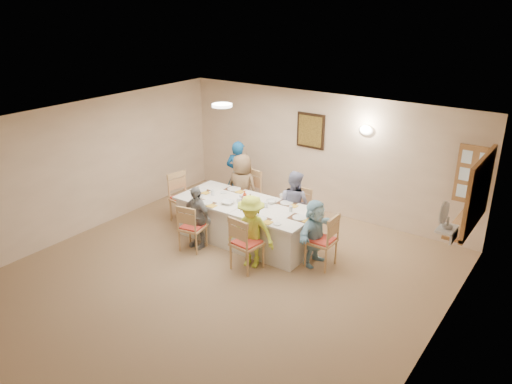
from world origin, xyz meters
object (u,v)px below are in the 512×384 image
Objects in this scene: dining_table at (246,222)px; chair_left_end at (184,198)px; chair_back_right at (297,212)px; diner_back_left at (242,188)px; chair_front_right at (247,242)px; chair_front_left at (193,226)px; chair_right_end at (321,240)px; condiment_ketchup at (245,196)px; diner_back_right at (294,204)px; chair_back_left at (246,195)px; desk_fan at (446,218)px; diner_front_right at (251,232)px; serving_hatch at (479,192)px; diner_front_left at (197,217)px; diner_right_end at (315,232)px; caregiver at (238,175)px.

dining_table is 2.63× the size of chair_left_end.
chair_back_right is 0.64× the size of diner_back_left.
chair_back_right is 1.60m from chair_front_right.
chair_front_right is (1.20, 0.00, 0.04)m from chair_front_left.
condiment_ketchup is at bearing -92.13° from chair_right_end.
diner_back_right reaches higher than chair_back_right.
chair_front_right is at bearing -98.80° from chair_left_end.
chair_back_right is at bearing 8.74° from chair_back_left.
diner_front_right is (-2.95, -0.29, -0.92)m from desk_fan.
diner_back_left is (0.95, 0.68, 0.20)m from chair_left_end.
serving_hatch is 1.57× the size of chair_right_end.
chair_front_right is at bearing -101.39° from diner_front_right.
dining_table is 2.75× the size of chair_right_end.
chair_back_left is 1.21m from diner_back_right.
serving_hatch is at bearing -143.40° from chair_front_right.
chair_front_right is 0.19m from diner_front_right.
serving_hatch reaches higher than diner_front_left.
diner_front_right reaches higher than chair_back_left.
serving_hatch is 1.30× the size of diner_right_end.
diner_back_left is at bearing 3.26° from diner_back_right.
chair_left_end reaches higher than dining_table.
serving_hatch is 4.34m from diner_back_left.
chair_front_left is at bearing -84.15° from diner_front_left.
diner_back_left is 0.65m from caregiver.
serving_hatch is at bearing 165.08° from caregiver.
chair_back_right reaches higher than dining_table.
diner_right_end is at bearing -156.81° from serving_hatch.
diner_front_left is (-1.20, -1.48, 0.13)m from chair_back_right.
dining_table is at bearing 173.69° from desk_fan.
chair_left_end is 0.67× the size of caregiver.
serving_hatch is 3.67m from chair_front_right.
chair_left_end is 1.04× the size of chair_right_end.
caregiver reaches higher than diner_front_left.
diner_back_left is 0.85m from condiment_ketchup.
condiment_ketchup is (-1.49, 0.05, 0.29)m from diner_right_end.
chair_front_left is at bearing 6.69° from chair_front_right.
chair_right_end is at bearing 168.90° from desk_fan.
chair_right_end is 1.66m from condiment_ketchup.
serving_hatch reaches higher than chair_front_right.
diner_front_left is (-4.15, -0.29, -0.97)m from desk_fan.
desk_fan is at bearing -19.79° from chair_back_right.
chair_back_right is 0.78× the size of diner_front_left.
diner_front_right is (-3.06, -1.64, -0.87)m from serving_hatch.
caregiver is 6.95× the size of condiment_ketchup.
diner_front_left is (0.00, -1.48, 0.07)m from chair_back_left.
chair_front_left is 0.70× the size of diner_front_right.
dining_table is 0.49m from condiment_ketchup.
dining_table is 0.94m from diner_front_right.
chair_front_right reaches higher than chair_front_left.
chair_left_end is at bearing 94.80° from diner_right_end.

